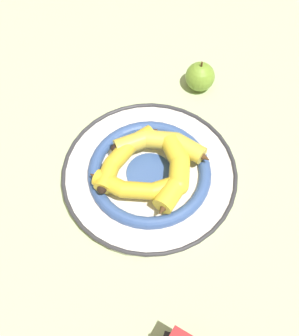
{
  "coord_description": "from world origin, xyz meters",
  "views": [
    {
      "loc": [
        0.43,
        -0.1,
        0.8
      ],
      "look_at": [
        -0.02,
        -0.02,
        0.03
      ],
      "focal_mm": 50.0,
      "sensor_mm": 36.0,
      "label": 1
    }
  ],
  "objects_px": {
    "banana_b": "(175,175)",
    "banana_a": "(136,187)",
    "banana_d": "(124,155)",
    "decorative_bowl": "(150,173)",
    "apple": "(200,77)",
    "banana_c": "(162,144)"
  },
  "relations": [
    {
      "from": "banana_c",
      "to": "decorative_bowl",
      "type": "bearing_deg",
      "value": 68.3
    },
    {
      "from": "banana_a",
      "to": "banana_c",
      "type": "xyz_separation_m",
      "value": [
        -0.08,
        0.06,
        0.0
      ]
    },
    {
      "from": "banana_d",
      "to": "apple",
      "type": "height_order",
      "value": "apple"
    },
    {
      "from": "banana_a",
      "to": "apple",
      "type": "bearing_deg",
      "value": 68.64
    },
    {
      "from": "banana_b",
      "to": "apple",
      "type": "distance_m",
      "value": 0.26
    },
    {
      "from": "banana_c",
      "to": "banana_d",
      "type": "height_order",
      "value": "banana_c"
    },
    {
      "from": "decorative_bowl",
      "to": "banana_b",
      "type": "xyz_separation_m",
      "value": [
        0.03,
        0.04,
        0.04
      ]
    },
    {
      "from": "banana_a",
      "to": "banana_d",
      "type": "height_order",
      "value": "banana_d"
    },
    {
      "from": "apple",
      "to": "decorative_bowl",
      "type": "bearing_deg",
      "value": -34.36
    },
    {
      "from": "banana_d",
      "to": "banana_a",
      "type": "bearing_deg",
      "value": 55.53
    },
    {
      "from": "banana_d",
      "to": "apple",
      "type": "xyz_separation_m",
      "value": [
        -0.18,
        0.19,
        -0.02
      ]
    },
    {
      "from": "banana_b",
      "to": "apple",
      "type": "height_order",
      "value": "apple"
    },
    {
      "from": "decorative_bowl",
      "to": "apple",
      "type": "relative_size",
      "value": 4.5
    },
    {
      "from": "banana_a",
      "to": "banana_b",
      "type": "xyz_separation_m",
      "value": [
        -0.01,
        0.08,
        0.0
      ]
    },
    {
      "from": "banana_d",
      "to": "decorative_bowl",
      "type": "bearing_deg",
      "value": 103.24
    },
    {
      "from": "banana_b",
      "to": "banana_d",
      "type": "height_order",
      "value": "banana_b"
    },
    {
      "from": "banana_c",
      "to": "banana_d",
      "type": "distance_m",
      "value": 0.08
    },
    {
      "from": "banana_b",
      "to": "apple",
      "type": "relative_size",
      "value": 2.27
    },
    {
      "from": "banana_c",
      "to": "banana_d",
      "type": "xyz_separation_m",
      "value": [
        0.01,
        -0.08,
        -0.0
      ]
    },
    {
      "from": "decorative_bowl",
      "to": "banana_d",
      "type": "height_order",
      "value": "banana_d"
    },
    {
      "from": "banana_d",
      "to": "apple",
      "type": "relative_size",
      "value": 1.89
    },
    {
      "from": "banana_b",
      "to": "banana_a",
      "type": "bearing_deg",
      "value": 113.43
    }
  ]
}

